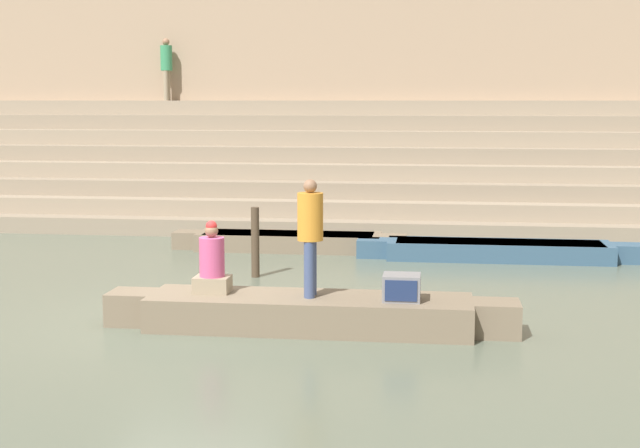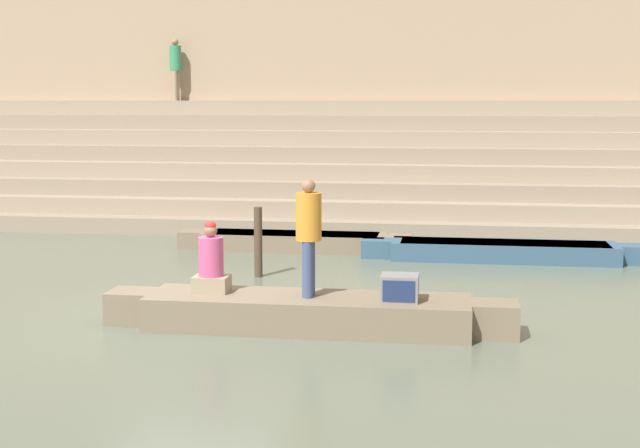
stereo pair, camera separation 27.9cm
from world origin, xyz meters
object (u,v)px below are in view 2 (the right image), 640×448
Objects in this scene: tv_set at (400,288)px; mooring_post at (258,242)px; person_standing at (309,230)px; moored_boat_shore at (503,251)px; person_rowing at (211,264)px; moored_boat_distant at (294,241)px; person_on_steps at (176,65)px; rowboat_main at (308,312)px.

mooring_post is (-2.90, 3.80, -0.01)m from tv_set.
person_standing reaches higher than moored_boat_shore.
person_standing is 1.59× the size of person_rowing.
person_on_steps is at bearing 119.93° from moored_boat_distant.
moored_boat_shore is (3.12, 6.19, -1.27)m from person_standing.
person_on_steps reaches higher than person_standing.
moored_boat_shore is at bearing 62.22° from rowboat_main.
moored_boat_distant is at bearing 163.01° from person_on_steps.
rowboat_main is 5.61× the size of person_rowing.
rowboat_main is at bearing 13.78° from person_rowing.
rowboat_main is 1.61m from person_rowing.
tv_set is 0.29× the size of person_on_steps.
person_rowing is at bearing -96.80° from moored_boat_distant.
mooring_post is at bearing 133.77° from tv_set.
rowboat_main is 1.21m from person_standing.
person_rowing reaches higher than moored_boat_shore.
mooring_post is (-0.13, -3.10, 0.46)m from moored_boat_distant.
person_on_steps is (-4.64, 13.07, 3.45)m from person_rowing.
moored_boat_distant is 3.93× the size of mooring_post.
person_on_steps reaches higher than moored_boat_distant.
person_standing reaches higher than rowboat_main.
moored_boat_shore is 4.46× the size of mooring_post.
moored_boat_shore is 3.29× the size of person_on_steps.
tv_set is at bearing -20.28° from person_standing.
person_standing is 1.59m from person_rowing.
person_rowing is 2.83m from tv_set.
tv_set is at bearing 13.42° from person_rowing.
moored_boat_shore is 1.13× the size of moored_boat_distant.
person_on_steps is (-4.68, 6.36, 4.15)m from moored_boat_distant.
person_rowing is 2.03× the size of tv_set.
moored_boat_distant is (-1.44, 6.79, -1.27)m from person_standing.
moored_boat_shore is at bearing 27.97° from mooring_post.
person_on_steps is at bearing 140.77° from moored_boat_shore.
rowboat_main is 3.34× the size of person_on_steps.
person_on_steps is (-9.24, 6.96, 4.15)m from moored_boat_shore.
moored_boat_distant is at bearing 170.21° from moored_boat_shore.
person_on_steps is at bearing 113.98° from rowboat_main.
tv_set is 0.10× the size of moored_boat_distant.
mooring_post is (-4.69, -2.49, 0.46)m from moored_boat_shore.
rowboat_main is at bearing -67.18° from mooring_post.
mooring_post reaches higher than tv_set.
rowboat_main is 1.02× the size of moored_boat_shore.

